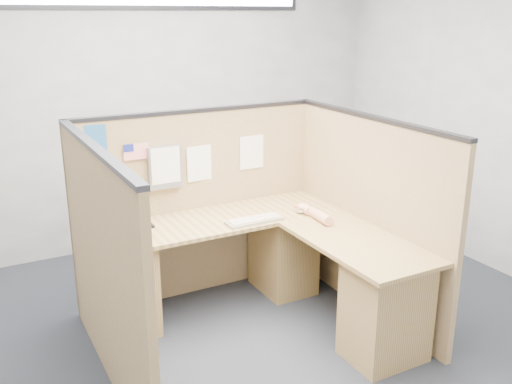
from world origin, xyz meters
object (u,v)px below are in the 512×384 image
l_desk (262,273)px  keyboard (255,220)px  mouse (303,210)px  laptop (125,217)px

l_desk → keyboard: (0.04, 0.19, 0.35)m
keyboard → mouse: 0.43m
laptop → keyboard: laptop is taller
keyboard → mouse: size_ratio=3.89×
keyboard → mouse: mouse is taller
l_desk → laptop: bearing=143.9°
l_desk → laptop: size_ratio=5.82×
l_desk → keyboard: keyboard is taller
laptop → keyboard: 0.96m
keyboard → laptop: bearing=153.9°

